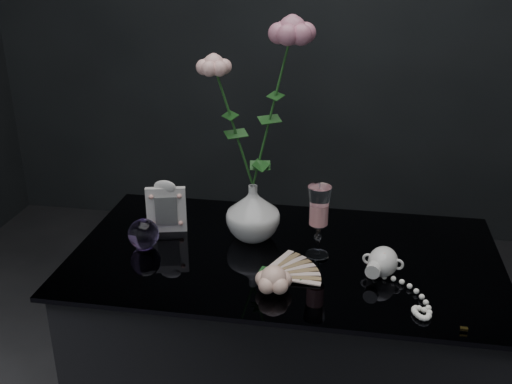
% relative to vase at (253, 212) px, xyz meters
% --- Properties ---
extents(table, '(1.05, 0.58, 0.76)m').
position_rel_vase_xyz_m(table, '(0.09, -0.07, -0.45)').
color(table, black).
rests_on(table, ground).
extents(vase, '(0.18, 0.18, 0.15)m').
position_rel_vase_xyz_m(vase, '(0.00, 0.00, 0.00)').
color(vase, silver).
rests_on(vase, table).
extents(wine_glass, '(0.07, 0.07, 0.18)m').
position_rel_vase_xyz_m(wine_glass, '(0.17, -0.07, 0.02)').
color(wine_glass, white).
rests_on(wine_glass, table).
extents(picture_frame, '(0.12, 0.11, 0.15)m').
position_rel_vase_xyz_m(picture_frame, '(-0.23, -0.00, -0.00)').
color(picture_frame, silver).
rests_on(picture_frame, table).
extents(paperweight, '(0.08, 0.08, 0.08)m').
position_rel_vase_xyz_m(paperweight, '(-0.26, -0.10, -0.03)').
color(paperweight, '#9A77C2').
rests_on(paperweight, table).
extents(paper_fan, '(0.31, 0.28, 0.03)m').
position_rel_vase_xyz_m(paper_fan, '(0.07, -0.20, -0.06)').
color(paper_fan, beige).
rests_on(paper_fan, table).
extents(loose_rose, '(0.20, 0.22, 0.06)m').
position_rel_vase_xyz_m(loose_rose, '(0.09, -0.25, -0.04)').
color(loose_rose, '#FFBCA4').
rests_on(loose_rose, table).
extents(pearl_jar, '(0.28, 0.29, 0.07)m').
position_rel_vase_xyz_m(pearl_jar, '(0.33, -0.13, -0.04)').
color(pearl_jar, silver).
rests_on(pearl_jar, table).
extents(roses, '(0.25, 0.12, 0.47)m').
position_rel_vase_xyz_m(roses, '(0.01, 0.01, 0.29)').
color(roses, '#FAB0A7').
rests_on(roses, vase).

